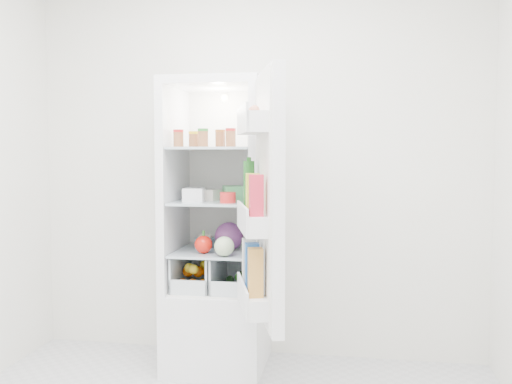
% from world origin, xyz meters
% --- Properties ---
extents(room_walls, '(3.02, 3.02, 2.61)m').
position_xyz_m(room_walls, '(0.00, 0.00, 1.59)').
color(room_walls, silver).
rests_on(room_walls, ground).
extents(refrigerator, '(0.60, 0.60, 1.80)m').
position_xyz_m(refrigerator, '(-0.20, 1.25, 0.67)').
color(refrigerator, white).
rests_on(refrigerator, ground).
extents(shelf_low, '(0.49, 0.53, 0.01)m').
position_xyz_m(shelf_low, '(-0.20, 1.19, 0.74)').
color(shelf_low, '#A9BBC6').
rests_on(shelf_low, refrigerator).
extents(shelf_mid, '(0.49, 0.53, 0.02)m').
position_xyz_m(shelf_mid, '(-0.20, 1.19, 1.05)').
color(shelf_mid, '#A9BBC6').
rests_on(shelf_mid, refrigerator).
extents(shelf_top, '(0.49, 0.53, 0.02)m').
position_xyz_m(shelf_top, '(-0.20, 1.19, 1.38)').
color(shelf_top, '#A9BBC6').
rests_on(shelf_top, refrigerator).
extents(crisper_left, '(0.23, 0.46, 0.22)m').
position_xyz_m(crisper_left, '(-0.32, 1.19, 0.61)').
color(crisper_left, silver).
rests_on(crisper_left, refrigerator).
extents(crisper_right, '(0.23, 0.46, 0.22)m').
position_xyz_m(crisper_right, '(-0.08, 1.19, 0.61)').
color(crisper_right, silver).
rests_on(crisper_right, refrigerator).
extents(condiment_jars, '(0.38, 0.16, 0.08)m').
position_xyz_m(condiment_jars, '(-0.24, 1.07, 1.43)').
color(condiment_jars, '#B21919').
rests_on(condiment_jars, shelf_top).
extents(squeeze_bottle, '(0.07, 0.07, 0.17)m').
position_xyz_m(squeeze_bottle, '(-0.00, 1.27, 1.47)').
color(squeeze_bottle, silver).
rests_on(squeeze_bottle, shelf_top).
extents(tub_white, '(0.13, 0.13, 0.08)m').
position_xyz_m(tub_white, '(-0.32, 1.12, 1.10)').
color(tub_white, white).
rests_on(tub_white, shelf_mid).
extents(tub_cream, '(0.15, 0.15, 0.07)m').
position_xyz_m(tub_cream, '(-0.24, 1.21, 1.09)').
color(tub_cream, beige).
rests_on(tub_cream, shelf_mid).
extents(tin_red, '(0.12, 0.12, 0.06)m').
position_xyz_m(tin_red, '(-0.09, 1.03, 1.09)').
color(tin_red, red).
rests_on(tin_red, shelf_mid).
extents(foil_tray, '(0.21, 0.18, 0.04)m').
position_xyz_m(foil_tray, '(-0.21, 1.37, 1.08)').
color(foil_tray, silver).
rests_on(foil_tray, shelf_mid).
extents(tub_green, '(0.16, 0.19, 0.09)m').
position_xyz_m(tub_green, '(-0.10, 1.20, 1.10)').
color(tub_green, '#469B57').
rests_on(tub_green, shelf_mid).
extents(red_cabbage, '(0.18, 0.18, 0.18)m').
position_xyz_m(red_cabbage, '(-0.12, 1.18, 0.84)').
color(red_cabbage, '#541C4E').
rests_on(red_cabbage, shelf_low).
extents(bell_pepper, '(0.11, 0.11, 0.11)m').
position_xyz_m(bell_pepper, '(-0.25, 1.05, 0.80)').
color(bell_pepper, red).
rests_on(bell_pepper, shelf_low).
extents(mushroom_bowl, '(0.17, 0.17, 0.06)m').
position_xyz_m(mushroom_bowl, '(-0.29, 1.24, 0.78)').
color(mushroom_bowl, '#82B2C3').
rests_on(mushroom_bowl, shelf_low).
extents(salad_bag, '(0.12, 0.12, 0.12)m').
position_xyz_m(salad_bag, '(-0.10, 0.97, 0.81)').
color(salad_bag, '#B5CD9A').
rests_on(salad_bag, shelf_low).
extents(citrus_pile, '(0.20, 0.24, 0.16)m').
position_xyz_m(citrus_pile, '(-0.32, 1.13, 0.59)').
color(citrus_pile, orange).
rests_on(citrus_pile, refrigerator).
extents(veg_pile, '(0.16, 0.30, 0.10)m').
position_xyz_m(veg_pile, '(-0.07, 1.18, 0.56)').
color(veg_pile, '#214717').
rests_on(veg_pile, refrigerator).
extents(fridge_door, '(0.32, 0.59, 1.30)m').
position_xyz_m(fridge_door, '(0.19, 0.62, 1.09)').
color(fridge_door, white).
rests_on(fridge_door, refrigerator).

